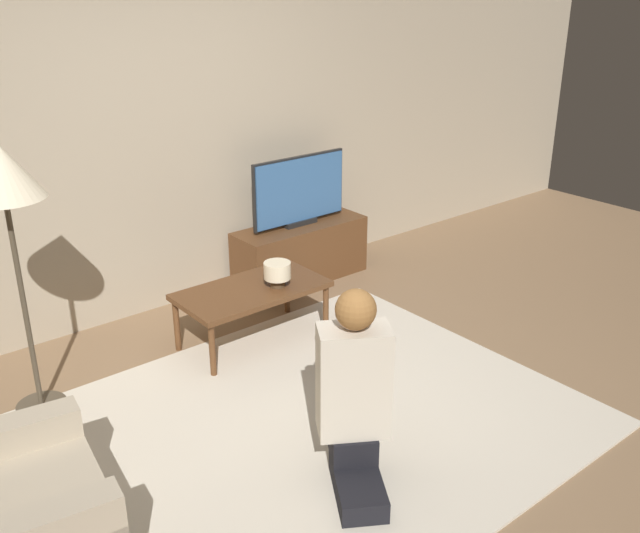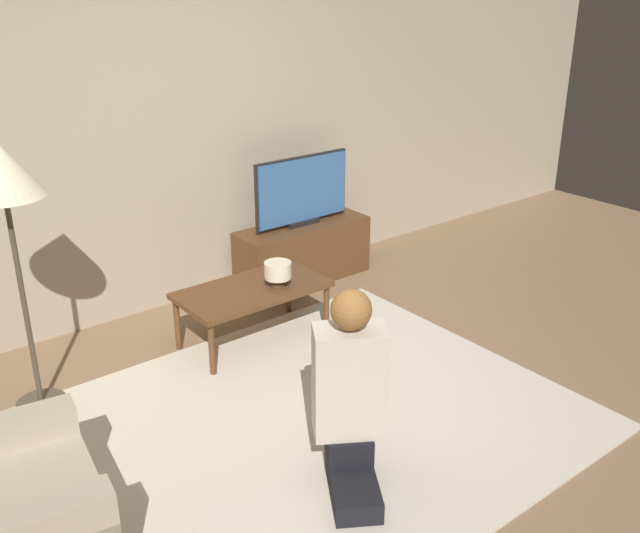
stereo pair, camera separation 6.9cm
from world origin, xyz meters
name	(u,v)px [view 2 (the right image)]	position (x,y,z in m)	size (l,w,h in m)	color
ground_plane	(316,421)	(0.00, 0.00, 0.00)	(10.00, 10.00, 0.00)	#896B4C
wall_back	(143,134)	(0.00, 1.93, 1.30)	(10.00, 0.06, 2.60)	tan
rug	(316,420)	(0.00, 0.00, 0.01)	(2.75, 2.35, 0.02)	beige
tv_stand	(303,252)	(1.15, 1.64, 0.24)	(1.11, 0.38, 0.47)	brown
tv	(302,190)	(1.15, 1.65, 0.75)	(0.86, 0.08, 0.55)	black
coffee_table	(253,293)	(0.25, 1.01, 0.36)	(0.99, 0.53, 0.40)	brown
floor_lamp	(3,183)	(-1.15, 1.12, 1.33)	(0.42, 0.42, 1.56)	#4C4233
person_kneeling	(350,389)	(-0.17, -0.47, 0.51)	(0.63, 0.80, 1.01)	black
table_lamp	(278,272)	(0.40, 0.92, 0.50)	(0.18, 0.18, 0.17)	#4C3823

